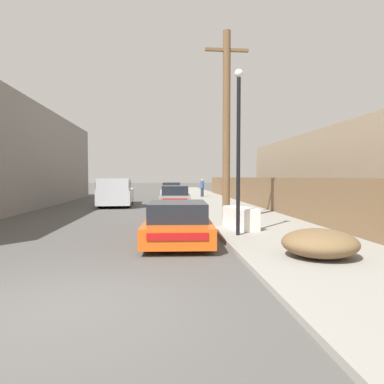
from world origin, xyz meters
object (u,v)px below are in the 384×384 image
Objects in this scene: car_parked_far at (172,191)px; brush_pile at (320,243)px; car_parked_mid at (175,198)px; pedestrian at (202,188)px; pickup_truck at (116,192)px; utility_pole at (226,124)px; discarded_fridge at (241,218)px; parked_sports_car_red at (178,223)px; street_lamp at (238,140)px.

car_parked_far is 2.75× the size of brush_pile.
car_parked_mid is 2.59× the size of pedestrian.
utility_pole is at bearing 120.44° from pickup_truck.
pickup_truck is 16.86m from brush_pile.
pedestrian is at bearing 89.74° from brush_pile.
car_parked_far reaches higher than brush_pile.
utility_pole reaches higher than discarded_fridge.
pedestrian is at bearing 86.72° from utility_pole.
pedestrian is (3.18, 21.04, 0.40)m from parked_sports_car_red.
car_parked_mid reaches higher than brush_pile.
discarded_fridge is at bearing 73.68° from street_lamp.
pedestrian reaches higher than car_parked_mid.
utility_pole is (1.88, -6.81, 3.46)m from car_parked_mid.
discarded_fridge is 12.58m from pickup_truck.
car_parked_mid is 9.52m from car_parked_far.
street_lamp reaches higher than discarded_fridge.
street_lamp is (5.40, -12.47, 2.13)m from pickup_truck.
parked_sports_car_red is at bearing -160.72° from discarded_fridge.
utility_pole is 3.83m from street_lamp.
street_lamp is 20.99m from pedestrian.
parked_sports_car_red is 10.68m from car_parked_mid.
pickup_truck is at bearing 155.22° from car_parked_mid.
street_lamp is at bearing -78.83° from car_parked_mid.
pickup_truck reaches higher than parked_sports_car_red.
pickup_truck is at bearing 122.96° from utility_pole.
brush_pile is (3.07, -2.84, -0.11)m from parked_sports_car_red.
car_parked_mid is at bearing 87.56° from discarded_fridge.
brush_pile is (2.71, -23.04, -0.23)m from car_parked_far.
pickup_truck is (-3.52, 12.67, 0.36)m from parked_sports_car_red.
car_parked_mid is at bearing 150.02° from pickup_truck.
discarded_fridge is 2.72m from parked_sports_car_red.
parked_sports_car_red is 3.13m from street_lamp.
utility_pole is at bearing -80.53° from car_parked_far.
parked_sports_car_red is 0.90× the size of street_lamp.
car_parked_mid is at bearing 105.40° from utility_pole.
street_lamp is at bearing -93.56° from pedestrian.
utility_pole reaches higher than street_lamp.
pickup_truck is at bearing 102.95° from discarded_fridge.
brush_pile is (0.88, -6.71, -3.67)m from utility_pole.
car_parked_mid is at bearing 101.50° from brush_pile.
pickup_truck is 3.61× the size of pedestrian.
utility_pole reaches higher than pickup_truck.
car_parked_far is at bearing 96.39° from utility_pole.
car_parked_mid is 13.80m from brush_pile.
utility_pole is 4.78× the size of pedestrian.
pedestrian is at bearing 72.89° from discarded_fridge.
car_parked_far is 8.47m from pickup_truck.
car_parked_far is 23.20m from brush_pile.
parked_sports_car_red is 1.09× the size of car_parked_mid.
discarded_fridge is 0.30× the size of pickup_truck.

